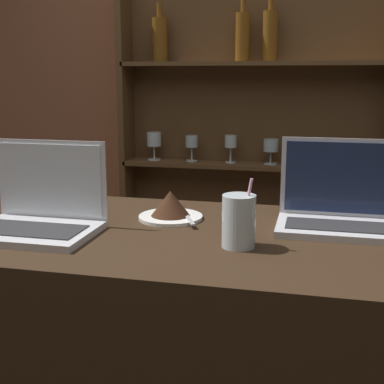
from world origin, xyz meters
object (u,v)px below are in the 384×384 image
object	(u,v)px
laptop_near	(39,213)
laptop_far	(340,208)
cake_plate	(171,207)
water_glass	(239,221)

from	to	relation	value
laptop_near	laptop_far	distance (m)	0.80
laptop_far	cake_plate	xyz separation A→B (m)	(-0.47, -0.01, -0.02)
water_glass	laptop_far	bearing A→B (deg)	42.64
laptop_near	laptop_far	xyz separation A→B (m)	(0.77, 0.21, 0.01)
laptop_far	water_glass	bearing A→B (deg)	-137.36
laptop_far	water_glass	distance (m)	0.33
laptop_far	cake_plate	distance (m)	0.47
laptop_near	cake_plate	distance (m)	0.36
laptop_near	laptop_far	size ratio (longest dim) A/B	0.97
laptop_far	laptop_near	bearing A→B (deg)	-164.70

